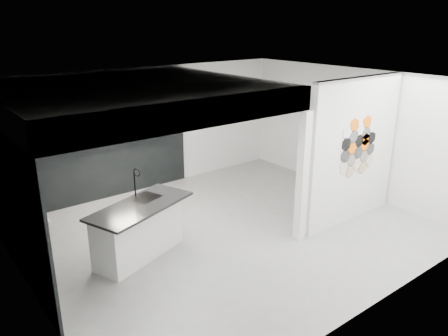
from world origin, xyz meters
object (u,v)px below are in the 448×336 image
bottle_dark (83,141)px  glass_bowl (157,130)px  partition_panel (354,151)px  glass_vase (157,129)px  utensil_cup (54,148)px  kettle (149,131)px  stockpot (54,145)px  kitchen_island (139,229)px  wall_basin (32,221)px

bottle_dark → glass_bowl: bearing=0.0°
partition_panel → glass_bowl: partition_panel is taller
glass_vase → bottle_dark: size_ratio=0.88×
glass_vase → utensil_cup: size_ratio=1.57×
kettle → utensil_cup: (-2.14, 0.00, -0.02)m
kettle → bottle_dark: (-1.54, 0.00, 0.02)m
stockpot → utensil_cup: bearing=180.0°
stockpot → glass_bowl: (2.34, 0.00, -0.05)m
kettle → kitchen_island: bearing=-120.8°
stockpot → utensil_cup: 0.04m
partition_panel → wall_basin: size_ratio=4.67×
bottle_dark → utensil_cup: bearing=180.0°
wall_basin → glass_bowl: glass_bowl is taller
glass_bowl → stockpot: bearing=180.0°
wall_basin → utensil_cup: bearing=63.2°
partition_panel → utensil_cup: 5.87m
partition_panel → stockpot: 5.87m
bottle_dark → stockpot: bearing=180.0°
wall_basin → glass_bowl: (3.39, 2.07, 0.51)m
glass_bowl → glass_vase: (0.00, 0.00, 0.03)m
kettle → utensil_cup: 2.14m
wall_basin → stockpot: size_ratio=2.67×
wall_basin → utensil_cup: 2.37m
wall_basin → kettle: (3.18, 2.07, 0.54)m
partition_panel → wall_basin: (-5.46, 1.80, -0.55)m
partition_panel → kettle: (-2.28, 3.87, -0.01)m
kitchen_island → utensil_cup: kitchen_island is taller
kitchen_island → partition_panel: bearing=-36.9°
wall_basin → kitchen_island: (1.48, -0.59, -0.36)m
kettle → partition_panel: bearing=-57.5°
bottle_dark → utensil_cup: size_ratio=1.78×
kettle → utensil_cup: kettle is taller
kettle → glass_bowl: 0.21m
partition_panel → glass_vase: (-2.08, 3.87, -0.00)m
glass_bowl → partition_panel: bearing=-61.8°
partition_panel → utensil_cup: bearing=138.8°
wall_basin → kitchen_island: size_ratio=0.31×
partition_panel → kitchen_island: size_ratio=1.43×
bottle_dark → wall_basin: bearing=-128.5°
kitchen_island → kettle: kettle is taller
partition_panel → wall_basin: bearing=161.8°
partition_panel → stockpot: partition_panel is taller
kettle → bottle_dark: size_ratio=0.89×
wall_basin → stockpot: bearing=63.0°
stockpot → kettle: (2.13, 0.00, -0.03)m
bottle_dark → utensil_cup: bottle_dark is taller
partition_panel → kettle: bearing=120.5°
kettle → glass_vase: glass_vase is taller
bottle_dark → utensil_cup: (-0.60, 0.00, -0.04)m
kitchen_island → wall_basin: bearing=138.3°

